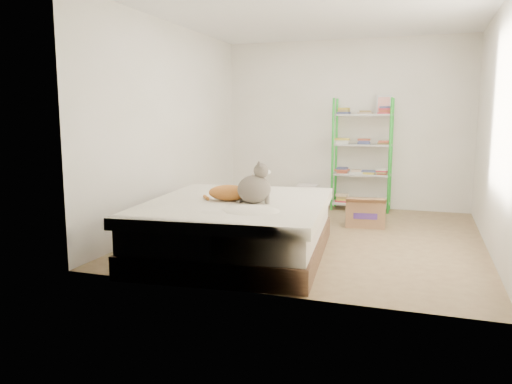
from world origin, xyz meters
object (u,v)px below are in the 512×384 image
at_px(cardboard_box, 365,213).
at_px(white_bin, 308,196).
at_px(bed, 238,227).
at_px(grey_cat, 254,183).
at_px(orange_cat, 229,191).
at_px(shelf_unit, 362,155).

height_order(cardboard_box, white_bin, cardboard_box).
height_order(bed, grey_cat, grey_cat).
bearing_deg(orange_cat, white_bin, 77.96).
xyz_separation_m(grey_cat, cardboard_box, (0.89, 1.90, -0.60)).
distance_m(orange_cat, grey_cat, 0.32).
bearing_deg(white_bin, grey_cat, -87.49).
relative_size(shelf_unit, cardboard_box, 3.24).
relative_size(orange_cat, white_bin, 1.42).
relative_size(bed, shelf_unit, 1.38).
bearing_deg(orange_cat, shelf_unit, 62.60).
xyz_separation_m(grey_cat, white_bin, (-0.13, 2.99, -0.59)).
xyz_separation_m(bed, white_bin, (0.08, 2.90, -0.10)).
height_order(shelf_unit, cardboard_box, shelf_unit).
height_order(orange_cat, cardboard_box, orange_cat).
bearing_deg(bed, cardboard_box, 52.60).
bearing_deg(white_bin, shelf_unit, 2.14).
distance_m(bed, shelf_unit, 3.12).
bearing_deg(white_bin, cardboard_box, -46.79).
bearing_deg(grey_cat, shelf_unit, -35.37).
bearing_deg(grey_cat, bed, 43.87).
bearing_deg(orange_cat, bed, 10.48).
height_order(shelf_unit, white_bin, shelf_unit).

